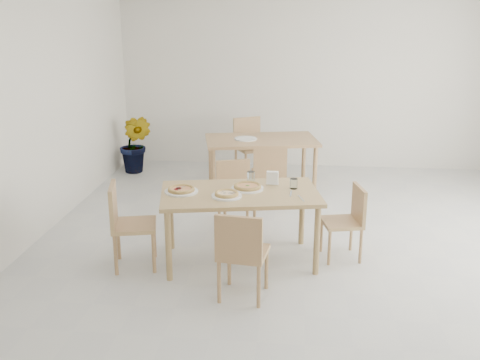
# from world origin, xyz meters

# --- Properties ---
(main_table) EXTENTS (1.71, 1.18, 0.75)m
(main_table) POSITION_xyz_m (-0.67, -0.28, 0.67)
(main_table) COLOR #A58355
(main_table) RESTS_ON ground
(chair_south) EXTENTS (0.47, 0.47, 0.84)m
(chair_south) POSITION_xyz_m (-0.57, -1.09, 0.49)
(chair_south) COLOR tan
(chair_south) RESTS_ON ground
(chair_north) EXTENTS (0.51, 0.51, 0.82)m
(chair_north) POSITION_xyz_m (-0.82, 0.59, 0.47)
(chair_north) COLOR tan
(chair_north) RESTS_ON ground
(chair_west) EXTENTS (0.52, 0.52, 0.87)m
(chair_west) POSITION_xyz_m (-1.78, -0.53, 0.50)
(chair_west) COLOR tan
(chair_west) RESTS_ON ground
(chair_east) EXTENTS (0.46, 0.46, 0.77)m
(chair_east) POSITION_xyz_m (0.44, -0.07, 0.45)
(chair_east) COLOR tan
(chair_east) RESTS_ON ground
(plate_margherita) EXTENTS (0.33, 0.33, 0.02)m
(plate_margherita) POSITION_xyz_m (-0.60, -0.18, 0.76)
(plate_margherita) COLOR white
(plate_margherita) RESTS_ON main_table
(plate_mushroom) EXTENTS (0.30, 0.30, 0.02)m
(plate_mushroom) POSITION_xyz_m (-0.78, -0.44, 0.76)
(plate_mushroom) COLOR white
(plate_mushroom) RESTS_ON main_table
(plate_pepperoni) EXTENTS (0.33, 0.33, 0.02)m
(plate_pepperoni) POSITION_xyz_m (-1.25, -0.35, 0.76)
(plate_pepperoni) COLOR white
(plate_pepperoni) RESTS_ON main_table
(pizza_margherita) EXTENTS (0.32, 0.32, 0.03)m
(pizza_margherita) POSITION_xyz_m (-0.60, -0.18, 0.78)
(pizza_margherita) COLOR tan
(pizza_margherita) RESTS_ON plate_margherita
(pizza_mushroom) EXTENTS (0.28, 0.28, 0.03)m
(pizza_mushroom) POSITION_xyz_m (-0.78, -0.44, 0.78)
(pizza_mushroom) COLOR tan
(pizza_mushroom) RESTS_ON plate_mushroom
(pizza_pepperoni) EXTENTS (0.36, 0.36, 0.03)m
(pizza_pepperoni) POSITION_xyz_m (-1.25, -0.35, 0.78)
(pizza_pepperoni) COLOR tan
(pizza_pepperoni) RESTS_ON plate_pepperoni
(tumbler_a) EXTENTS (0.08, 0.08, 0.11)m
(tumbler_a) POSITION_xyz_m (-0.59, 0.08, 0.80)
(tumbler_a) COLOR white
(tumbler_a) RESTS_ON main_table
(tumbler_b) EXTENTS (0.08, 0.08, 0.10)m
(tumbler_b) POSITION_xyz_m (-0.14, -0.11, 0.80)
(tumbler_b) COLOR white
(tumbler_b) RESTS_ON main_table
(napkin_holder) EXTENTS (0.13, 0.07, 0.15)m
(napkin_holder) POSITION_xyz_m (-0.36, -0.02, 0.82)
(napkin_holder) COLOR silver
(napkin_holder) RESTS_ON main_table
(fork_a) EXTENTS (0.02, 0.19, 0.01)m
(fork_a) POSITION_xyz_m (-0.16, -0.29, 0.75)
(fork_a) COLOR silver
(fork_a) RESTS_ON main_table
(fork_b) EXTENTS (0.07, 0.19, 0.01)m
(fork_b) POSITION_xyz_m (-0.06, -0.42, 0.75)
(fork_b) COLOR silver
(fork_b) RESTS_ON main_table
(second_table) EXTENTS (1.69, 1.18, 0.75)m
(second_table) POSITION_xyz_m (-0.63, 2.10, 0.67)
(second_table) COLOR tan
(second_table) RESTS_ON ground
(chair_back_s) EXTENTS (0.48, 0.48, 0.86)m
(chair_back_s) POSITION_xyz_m (-0.47, 1.37, 0.50)
(chair_back_s) COLOR tan
(chair_back_s) RESTS_ON ground
(chair_back_n) EXTENTS (0.60, 0.60, 0.90)m
(chair_back_n) POSITION_xyz_m (-0.85, 2.81, 0.52)
(chair_back_n) COLOR tan
(chair_back_n) RESTS_ON ground
(plate_empty) EXTENTS (0.31, 0.31, 0.02)m
(plate_empty) POSITION_xyz_m (-0.84, 2.05, 0.76)
(plate_empty) COLOR white
(plate_empty) RESTS_ON second_table
(potted_plant) EXTENTS (0.56, 0.47, 0.92)m
(potted_plant) POSITION_xyz_m (-2.65, 2.78, 0.46)
(potted_plant) COLOR #235F1C
(potted_plant) RESTS_ON ground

